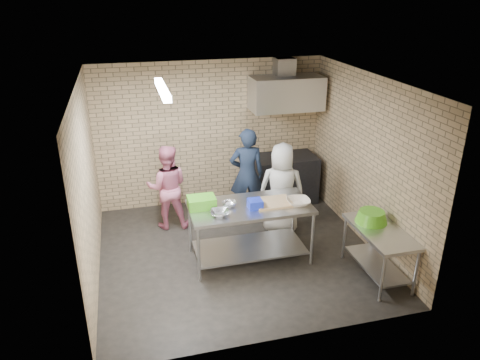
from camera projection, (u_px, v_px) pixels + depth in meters
name	position (u px, v px, depth m)	size (l,w,h in m)	color
floor	(237.00, 252.00, 7.27)	(4.20, 4.20, 0.00)	black
ceiling	(237.00, 81.00, 6.21)	(4.20, 4.20, 0.00)	black
back_wall	(211.00, 134.00, 8.52)	(4.20, 0.06, 2.70)	tan
front_wall	(282.00, 241.00, 4.95)	(4.20, 0.06, 2.70)	tan
left_wall	(87.00, 188.00, 6.25)	(0.06, 4.00, 2.70)	tan
right_wall	(366.00, 161.00, 7.22)	(0.06, 4.00, 2.70)	tan
prep_table	(250.00, 232.00, 6.95)	(1.80, 0.90, 0.90)	#B5B8BD
side_counter	(378.00, 253.00, 6.55)	(0.60, 1.20, 0.75)	silver
stove	(284.00, 179.00, 8.87)	(1.20, 0.70, 0.90)	black
range_hood	(286.00, 93.00, 8.27)	(1.30, 0.60, 0.60)	silver
hood_duct	(284.00, 66.00, 8.23)	(0.35, 0.30, 0.30)	#A5A8AD
wall_shelf	(298.00, 100.00, 8.58)	(0.80, 0.20, 0.04)	#3F2B19
fluorescent_fixture	(162.00, 89.00, 6.00)	(0.10, 1.25, 0.08)	white
green_crate	(202.00, 202.00, 6.69)	(0.40, 0.30, 0.16)	#409D1D
blue_tub	(255.00, 204.00, 6.67)	(0.20, 0.20, 0.13)	#192EC2
cutting_board	(273.00, 202.00, 6.83)	(0.55, 0.42, 0.03)	#D4B37A
mixing_bowl_a	(220.00, 213.00, 6.47)	(0.28, 0.28, 0.07)	#ACAEB2
mixing_bowl_b	(229.00, 204.00, 6.74)	(0.21, 0.21, 0.07)	silver
ceramic_bowl	(298.00, 202.00, 6.79)	(0.35, 0.35, 0.08)	beige
green_basin	(371.00, 216.00, 6.59)	(0.46, 0.46, 0.17)	#59C626
bottle_red	(285.00, 95.00, 8.48)	(0.07, 0.07, 0.18)	#B22619
bottle_green	(305.00, 94.00, 8.57)	(0.06, 0.06, 0.15)	green
man_navy	(247.00, 174.00, 8.05)	(0.61, 0.40, 1.67)	#131B30
woman_pink	(167.00, 187.00, 7.79)	(0.72, 0.56, 1.48)	#D47090
woman_white	(282.00, 189.00, 7.61)	(0.76, 0.50, 1.56)	silver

